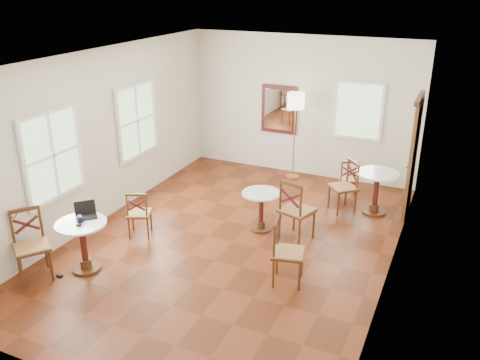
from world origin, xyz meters
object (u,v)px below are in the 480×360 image
(chair_back_b, at_px, (344,186))
(water_glass, at_px, (80,219))
(chair_near_b, at_px, (31,245))
(power_adapter, at_px, (60,276))
(chair_back_a, at_px, (348,179))
(navy_mug, at_px, (80,219))
(cafe_table_near, at_px, (83,241))
(cafe_table_mid, at_px, (261,207))
(cafe_table_back, at_px, (376,188))
(floor_lamp, at_px, (296,107))
(chair_mid_b, at_px, (287,252))
(mouse, at_px, (79,225))
(chair_mid_a, at_px, (296,210))
(chair_near_a, at_px, (139,213))
(laptop, at_px, (86,213))

(chair_back_b, bearing_deg, water_glass, -82.45)
(chair_near_b, relative_size, power_adapter, 12.01)
(chair_back_a, distance_m, chair_back_b, 0.58)
(chair_near_b, relative_size, navy_mug, 9.19)
(cafe_table_near, xyz_separation_m, chair_back_a, (2.95, 4.22, -0.08))
(cafe_table_mid, height_order, cafe_table_back, cafe_table_back)
(chair_back_b, xyz_separation_m, floor_lamp, (-1.39, 1.17, 1.10))
(floor_lamp, xyz_separation_m, power_adapter, (-1.84, -5.14, -1.56))
(chair_mid_b, bearing_deg, mouse, 97.56)
(cafe_table_mid, xyz_separation_m, floor_lamp, (-0.28, 2.54, 1.14))
(chair_back_a, height_order, navy_mug, navy_mug)
(cafe_table_back, relative_size, chair_back_a, 0.98)
(cafe_table_back, distance_m, chair_back_b, 0.57)
(chair_mid_a, distance_m, chair_back_b, 1.51)
(floor_lamp, relative_size, mouse, 19.47)
(cafe_table_back, height_order, chair_back_b, chair_back_b)
(chair_mid_b, relative_size, power_adapter, 11.25)
(power_adapter, bearing_deg, chair_near_b, -158.87)
(cafe_table_near, distance_m, mouse, 0.33)
(cafe_table_near, xyz_separation_m, chair_near_a, (0.12, 1.23, -0.07))
(navy_mug, xyz_separation_m, water_glass, (-0.01, 0.00, 0.01))
(cafe_table_near, xyz_separation_m, power_adapter, (-0.23, -0.32, -0.47))
(chair_near_a, relative_size, chair_near_b, 0.80)
(cafe_table_mid, height_order, chair_mid_b, chair_mid_b)
(chair_near_a, bearing_deg, floor_lamp, -136.70)
(cafe_table_back, distance_m, chair_near_a, 4.28)
(mouse, height_order, navy_mug, navy_mug)
(cafe_table_mid, height_order, chair_mid_a, chair_mid_a)
(chair_mid_b, height_order, power_adapter, chair_mid_b)
(navy_mug, bearing_deg, chair_mid_b, 18.03)
(chair_near_a, distance_m, chair_mid_b, 2.73)
(laptop, distance_m, navy_mug, 0.20)
(laptop, bearing_deg, chair_mid_a, -7.90)
(chair_near_b, relative_size, chair_back_b, 1.08)
(chair_mid_b, bearing_deg, chair_mid_a, -0.09)
(cafe_table_near, bearing_deg, laptop, 109.42)
(water_glass, bearing_deg, chair_near_b, -139.03)
(chair_mid_a, relative_size, mouse, 11.23)
(navy_mug, distance_m, water_glass, 0.01)
(chair_near_a, height_order, power_adapter, chair_near_a)
(cafe_table_near, height_order, mouse, mouse)
(cafe_table_near, height_order, floor_lamp, floor_lamp)
(chair_near_a, height_order, floor_lamp, floor_lamp)
(laptop, relative_size, navy_mug, 3.47)
(cafe_table_back, xyz_separation_m, navy_mug, (-3.58, -3.75, 0.33))
(cafe_table_near, bearing_deg, navy_mug, 142.59)
(chair_back_a, bearing_deg, floor_lamp, -41.18)
(chair_mid_a, xyz_separation_m, chair_back_b, (0.46, 1.44, -0.06))
(cafe_table_near, bearing_deg, cafe_table_mid, 50.22)
(cafe_table_near, relative_size, chair_mid_b, 0.81)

